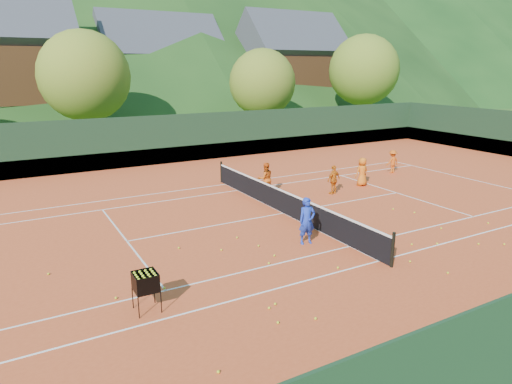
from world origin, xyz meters
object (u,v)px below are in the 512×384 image
student_d (392,162)px  chalet_right (290,72)px  coach (307,221)px  student_c (362,172)px  chalet_mid (160,75)px  tennis_net (284,201)px  ball_hopper (146,283)px  student_a (265,179)px  student_b (334,180)px

student_d → chalet_right: chalet_right is taller
chalet_right → coach: bearing=-122.5°
student_c → chalet_mid: bearing=-90.1°
tennis_net → chalet_mid: chalet_mid is taller
tennis_net → chalet_mid: size_ratio=0.95×
ball_hopper → chalet_mid: size_ratio=0.08×
chalet_mid → student_a: bearing=-99.5°
tennis_net → ball_hopper: size_ratio=12.07×
student_a → ball_hopper: bearing=53.7°
student_b → student_c: (2.21, 0.51, 0.03)m
student_c → tennis_net: 6.15m
tennis_net → student_a: bearing=74.2°
coach → student_a: (1.92, 6.01, -0.04)m
coach → tennis_net: bearing=79.7°
tennis_net → chalet_mid: 34.81m
coach → student_a: coach is taller
student_c → student_d: (3.50, 1.39, -0.07)m
student_a → student_d: student_a is taller
coach → chalet_mid: size_ratio=0.13×
tennis_net → chalet_right: bearing=56.3°
coach → chalet_right: chalet_right is taller
ball_hopper → chalet_right: (27.12, 34.89, 4.49)m
student_a → student_b: student_a is taller
student_b → ball_hopper: student_b is taller
student_a → student_b: 3.21m
chalet_right → chalet_mid: bearing=164.1°
student_a → chalet_mid: chalet_mid is taller
student_d → student_b: bearing=16.9°
ball_hopper → chalet_mid: bearing=71.4°
student_b → student_a: bearing=-38.0°
student_b → chalet_right: 33.30m
student_c → chalet_right: size_ratio=0.12×
student_c → tennis_net: size_ratio=0.12×
student_d → ball_hopper: bearing=24.8°
chalet_right → tennis_net: bearing=-123.7°
coach → chalet_mid: chalet_mid is taller
student_b → student_c: 2.27m
student_a → student_d: bearing=-167.8°
chalet_mid → student_b: bearing=-94.1°
coach → student_b: bearing=52.6°
student_c → student_b: bearing=13.1°
coach → tennis_net: size_ratio=0.13×
coach → student_b: coach is taller
coach → tennis_net: coach is taller
student_d → tennis_net: 9.90m
tennis_net → ball_hopper: (-7.12, -4.89, 0.25)m
student_b → student_d: size_ratio=1.06×
tennis_net → student_c: bearing=17.6°
student_b → tennis_net: 3.89m
coach → chalet_mid: 38.08m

